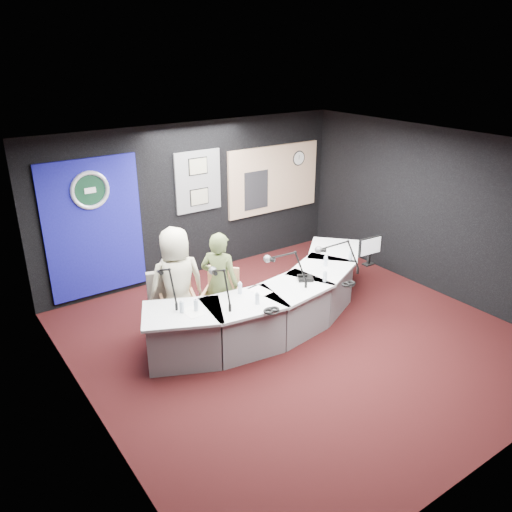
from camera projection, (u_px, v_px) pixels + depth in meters
ground at (298, 339)px, 7.58m from camera, size 6.00×6.00×0.00m
ceiling at (305, 149)px, 6.51m from camera, size 6.00×6.00×0.02m
wall_back at (196, 200)px, 9.31m from camera, size 6.00×0.02×2.80m
wall_front at (507, 350)px, 4.77m from camera, size 6.00×0.02×2.80m
wall_left at (84, 311)px, 5.45m from camera, size 0.02×6.00×2.80m
wall_right at (439, 213)px, 8.63m from camera, size 0.02×6.00×2.80m
broadcast_desk at (273, 303)px, 7.83m from camera, size 4.50×1.90×0.75m
backdrop_panel at (94, 229)px, 8.34m from camera, size 1.60×0.05×2.30m
agency_seal at (90, 190)px, 8.06m from camera, size 0.63×0.07×0.63m
seal_center at (90, 190)px, 8.07m from camera, size 0.48×0.01×0.48m
pinboard at (198, 181)px, 9.18m from camera, size 0.90×0.04×1.10m
framed_photo_upper at (198, 166)px, 9.05m from camera, size 0.34×0.02×0.27m
framed_photo_lower at (200, 197)px, 9.27m from camera, size 0.34×0.02×0.27m
booth_window_frame at (274, 179)px, 10.16m from camera, size 2.12×0.06×1.32m
booth_glow at (274, 179)px, 10.15m from camera, size 2.00×0.02×1.20m
equipment_rack at (256, 190)px, 9.96m from camera, size 0.55×0.02×0.75m
wall_clock at (299, 158)px, 10.32m from camera, size 0.28×0.01×0.28m
armchair_left at (178, 304)px, 7.50m from camera, size 0.72×0.72×1.03m
armchair_right at (220, 300)px, 7.60m from camera, size 0.83×0.83×1.04m
draped_jacket at (165, 293)px, 7.59m from camera, size 0.51×0.24×0.70m
person_man at (177, 284)px, 7.37m from camera, size 0.89×0.64×1.68m
person_woman at (220, 283)px, 7.50m from camera, size 0.65×0.69×1.58m
computer_monitor at (370, 246)px, 8.12m from camera, size 0.47×0.06×0.32m
desk_phone at (305, 278)px, 7.70m from camera, size 0.28×0.27×0.06m
headphones_near at (349, 284)px, 7.54m from camera, size 0.20×0.20×0.03m
headphones_far at (271, 310)px, 6.79m from camera, size 0.23×0.23×0.04m
paper_stack at (193, 312)px, 6.78m from camera, size 0.24×0.32×0.00m
notepad at (260, 291)px, 7.36m from camera, size 0.26×0.33×0.00m
boom_mic_a at (167, 281)px, 6.97m from camera, size 0.17×0.74×0.60m
boom_mic_b at (221, 282)px, 6.95m from camera, size 0.23×0.73×0.60m
boom_mic_c at (287, 265)px, 7.47m from camera, size 0.42×0.66×0.60m
boom_mic_d at (339, 254)px, 7.87m from camera, size 0.54×0.58×0.60m
water_bottles at (282, 281)px, 7.44m from camera, size 3.15×0.49×0.18m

